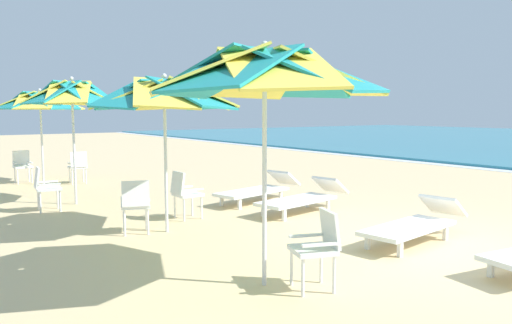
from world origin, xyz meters
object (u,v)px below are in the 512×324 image
object	(u,v)px
plastic_chair_0	(318,244)
sun_lounger_1	(415,223)
sun_lounger_3	(259,189)
plastic_chair_4	(22,164)
beach_umbrella_0	(265,74)
plastic_chair_2	(135,203)
plastic_chair_1	(184,192)
beach_umbrella_1	(164,95)
beach_umbrella_2	(72,95)
plastic_chair_5	(78,165)
beach_umbrella_3	(40,102)
sun_lounger_2	(304,198)
plastic_chair_3	(45,186)

from	to	relation	value
plastic_chair_0	sun_lounger_1	distance (m)	2.59
sun_lounger_3	plastic_chair_4	bearing A→B (deg)	-149.40
beach_umbrella_0	plastic_chair_2	size ratio (longest dim) A/B	3.09
plastic_chair_1	sun_lounger_1	world-z (taller)	plastic_chair_1
beach_umbrella_1	plastic_chair_2	world-z (taller)	beach_umbrella_1
plastic_chair_4	beach_umbrella_1	bearing A→B (deg)	6.47
beach_umbrella_2	plastic_chair_5	size ratio (longest dim) A/B	3.04
beach_umbrella_3	sun_lounger_2	distance (m)	7.72
plastic_chair_0	plastic_chair_2	world-z (taller)	same
beach_umbrella_0	plastic_chair_5	xyz separation A→B (m)	(-9.15, 0.51, -1.83)
sun_lounger_2	plastic_chair_5	bearing A→B (deg)	-158.62
beach_umbrella_1	plastic_chair_5	distance (m)	6.49
plastic_chair_3	beach_umbrella_3	world-z (taller)	beach_umbrella_3
plastic_chair_0	plastic_chair_4	distance (m)	10.69
plastic_chair_0	sun_lounger_1	size ratio (longest dim) A/B	0.39
plastic_chair_1	beach_umbrella_2	size ratio (longest dim) A/B	0.33
beach_umbrella_2	plastic_chair_1	bearing A→B (deg)	24.92
plastic_chair_2	beach_umbrella_3	size ratio (longest dim) A/B	0.34
beach_umbrella_0	sun_lounger_3	distance (m)	5.48
plastic_chair_3	plastic_chair_5	size ratio (longest dim) A/B	1.00
plastic_chair_3	sun_lounger_2	world-z (taller)	plastic_chair_3
beach_umbrella_0	plastic_chair_0	xyz separation A→B (m)	(0.44, 0.41, -1.83)
beach_umbrella_1	plastic_chair_3	world-z (taller)	beach_umbrella_1
plastic_chair_0	plastic_chair_1	size ratio (longest dim) A/B	1.00
plastic_chair_0	beach_umbrella_3	bearing A→B (deg)	-176.08
beach_umbrella_1	beach_umbrella_3	distance (m)	6.68
beach_umbrella_2	plastic_chair_2	bearing A→B (deg)	1.32
plastic_chair_0	sun_lounger_1	bearing A→B (deg)	104.18
plastic_chair_1	plastic_chair_3	bearing A→B (deg)	-138.90
sun_lounger_1	plastic_chair_3	bearing A→B (deg)	-144.52
beach_umbrella_3	plastic_chair_4	distance (m)	1.84
plastic_chair_1	sun_lounger_2	xyz separation A→B (m)	(0.76, 2.15, -0.22)
beach_umbrella_3	plastic_chair_4	xyz separation A→B (m)	(-0.64, -0.39, -1.68)
plastic_chair_2	sun_lounger_3	size ratio (longest dim) A/B	0.39
plastic_chair_0	sun_lounger_2	xyz separation A→B (m)	(-3.26, 2.58, -0.22)
beach_umbrella_1	plastic_chair_3	xyz separation A→B (m)	(-2.86, -1.22, -1.68)
beach_umbrella_3	plastic_chair_5	size ratio (longest dim) A/B	2.91
sun_lounger_2	beach_umbrella_2	bearing A→B (deg)	-134.97
plastic_chair_1	plastic_chair_2	bearing A→B (deg)	-64.48
beach_umbrella_3	plastic_chair_5	world-z (taller)	beach_umbrella_3
beach_umbrella_0	beach_umbrella_1	bearing A→B (deg)	176.72
beach_umbrella_0	beach_umbrella_1	size ratio (longest dim) A/B	1.06
beach_umbrella_1	sun_lounger_1	distance (m)	4.29
plastic_chair_4	sun_lounger_1	size ratio (longest dim) A/B	0.39
beach_umbrella_1	plastic_chair_3	bearing A→B (deg)	-156.94
plastic_chair_2	plastic_chair_0	bearing A→B (deg)	11.37
plastic_chair_0	beach_umbrella_2	size ratio (longest dim) A/B	0.33
beach_umbrella_2	plastic_chair_3	size ratio (longest dim) A/B	3.04
beach_umbrella_1	sun_lounger_1	world-z (taller)	beach_umbrella_1
beach_umbrella_3	plastic_chair_4	bearing A→B (deg)	-148.92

